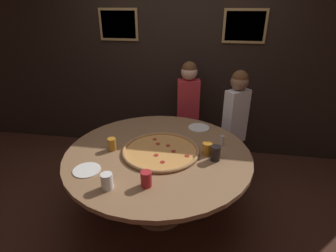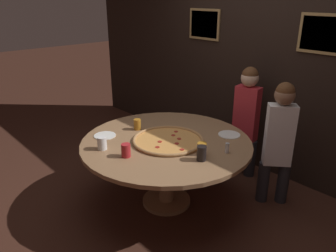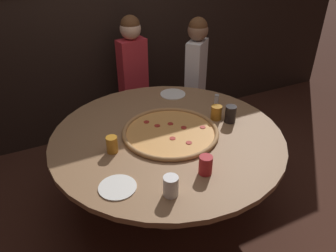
% 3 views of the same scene
% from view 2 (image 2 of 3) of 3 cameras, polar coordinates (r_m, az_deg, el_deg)
% --- Properties ---
extents(ground_plane, '(24.00, 24.00, 0.00)m').
position_cam_2_polar(ground_plane, '(3.70, -0.27, -13.05)').
color(ground_plane, '#422319').
extents(back_wall, '(6.40, 0.08, 2.60)m').
position_cam_2_polar(back_wall, '(4.24, 14.72, 10.13)').
color(back_wall, black).
rests_on(back_wall, ground_plane).
extents(dining_table, '(1.73, 1.73, 0.74)m').
position_cam_2_polar(dining_table, '(3.38, -0.29, -4.33)').
color(dining_table, '#936B47').
rests_on(dining_table, ground_plane).
extents(giant_pizza, '(0.72, 0.72, 0.03)m').
position_cam_2_polar(giant_pizza, '(3.31, 0.06, -2.45)').
color(giant_pizza, '#E0994C').
rests_on(giant_pizza, dining_table).
extents(drink_cup_near_left, '(0.09, 0.09, 0.14)m').
position_cam_2_polar(drink_cup_near_left, '(2.93, 5.87, -4.74)').
color(drink_cup_near_left, black).
rests_on(drink_cup_near_left, dining_table).
extents(drink_cup_far_right, '(0.09, 0.09, 0.13)m').
position_cam_2_polar(drink_cup_far_right, '(3.00, -7.34, -4.23)').
color(drink_cup_far_right, '#B22328').
rests_on(drink_cup_far_right, dining_table).
extents(drink_cup_near_right, '(0.09, 0.09, 0.11)m').
position_cam_2_polar(drink_cup_near_right, '(3.04, 5.91, -3.96)').
color(drink_cup_near_right, '#BC7A23').
rests_on(drink_cup_near_right, dining_table).
extents(drink_cup_by_shaker, '(0.08, 0.08, 0.12)m').
position_cam_2_polar(drink_cup_by_shaker, '(3.60, -5.36, 0.28)').
color(drink_cup_by_shaker, '#BC7A23').
rests_on(drink_cup_by_shaker, dining_table).
extents(drink_cup_far_left, '(0.09, 0.09, 0.13)m').
position_cam_2_polar(drink_cup_far_left, '(3.18, -11.42, -2.95)').
color(drink_cup_far_left, white).
rests_on(drink_cup_far_left, dining_table).
extents(white_plate_beside_cup, '(0.23, 0.23, 0.01)m').
position_cam_2_polar(white_plate_beside_cup, '(3.52, 10.61, -1.48)').
color(white_plate_beside_cup, white).
rests_on(white_plate_beside_cup, dining_table).
extents(white_plate_right_side, '(0.23, 0.23, 0.01)m').
position_cam_2_polar(white_plate_right_side, '(3.50, -10.94, -1.64)').
color(white_plate_right_side, white).
rests_on(white_plate_right_side, dining_table).
extents(condiment_shaker, '(0.04, 0.04, 0.10)m').
position_cam_2_polar(condiment_shaker, '(3.11, 10.26, -3.77)').
color(condiment_shaker, silver).
rests_on(condiment_shaker, dining_table).
extents(diner_centre_back, '(0.35, 0.20, 1.36)m').
position_cam_2_polar(diner_centre_back, '(4.03, 13.47, 1.75)').
color(diner_centre_back, '#232328').
rests_on(diner_centre_back, ground_plane).
extents(diner_far_right, '(0.33, 0.31, 1.34)m').
position_cam_2_polar(diner_far_right, '(3.54, 18.77, -1.92)').
color(diner_far_right, '#232328').
rests_on(diner_far_right, ground_plane).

